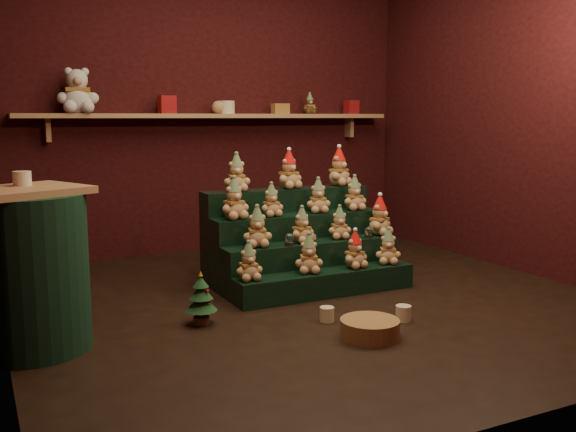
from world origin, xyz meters
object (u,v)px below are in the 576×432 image
snow_globe_b (313,238)px  side_table (29,271)px  snow_globe_a (289,239)px  snow_globe_c (369,232)px  brown_bear (310,104)px  mug_right (403,313)px  white_bear (77,85)px  mug_left (327,314)px  mini_christmas_tree (201,299)px  wicker_basket (370,329)px  riser_tier_front (326,283)px

snow_globe_b → side_table: size_ratio=0.09×
snow_globe_a → snow_globe_c: bearing=0.0°
snow_globe_c → brown_bear: brown_bear is taller
mug_right → brown_bear: size_ratio=0.49×
brown_bear → white_bear: bearing=-174.6°
side_table → white_bear: size_ratio=1.92×
snow_globe_a → snow_globe_b: size_ratio=1.17×
side_table → mug_right: side_table is taller
mug_left → mug_right: bearing=-25.4°
snow_globe_b → snow_globe_a: bearing=180.0°
snow_globe_c → mini_christmas_tree: size_ratio=0.25×
side_table → white_bear: 2.36m
snow_globe_c → wicker_basket: 1.32m
white_bear → mini_christmas_tree: bearing=-73.3°
side_table → white_bear: bearing=48.8°
mini_christmas_tree → brown_bear: (1.85, 2.00, 1.25)m
riser_tier_front → snow_globe_a: size_ratio=15.17×
side_table → mug_right: bearing=-37.8°
snow_globe_a → mug_left: size_ratio=0.99×
riser_tier_front → snow_globe_a: 0.42m
mug_left → mini_christmas_tree: bearing=157.9°
snow_globe_a → mug_left: (-0.08, -0.69, -0.36)m
snow_globe_c → wicker_basket: bearing=-122.9°
white_bear → snow_globe_b: bearing=-43.3°
snow_globe_b → mug_left: snow_globe_b is taller
snow_globe_b → mini_christmas_tree: (-1.01, -0.39, -0.23)m
snow_globe_b → mug_right: 0.98m
snow_globe_c → mug_right: snow_globe_c is taller
snow_globe_b → snow_globe_c: snow_globe_c is taller
mug_left → wicker_basket: 0.39m
snow_globe_b → brown_bear: 2.08m
riser_tier_front → mini_christmas_tree: bearing=-167.4°
mug_left → white_bear: size_ratio=0.20×
riser_tier_front → snow_globe_b: snow_globe_b is taller
white_bear → side_table: bearing=-100.9°
mini_christmas_tree → riser_tier_front: bearing=12.6°
mini_christmas_tree → wicker_basket: mini_christmas_tree is taller
mug_left → mug_right: 0.49m
riser_tier_front → brown_bear: size_ratio=6.89×
brown_bear → snow_globe_b: bearing=-112.1°
side_table → wicker_basket: side_table is taller
side_table → snow_globe_b: bearing=-13.5°
riser_tier_front → side_table: size_ratio=1.53×
snow_globe_c → white_bear: size_ratio=0.18×
side_table → snow_globe_a: bearing=-12.4°
side_table → mug_right: (2.16, -0.52, -0.40)m
snow_globe_b → wicker_basket: size_ratio=0.22×
brown_bear → side_table: bearing=-139.4°
mug_left → mug_right: mug_right is taller
snow_globe_c → mug_right: size_ratio=0.87×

